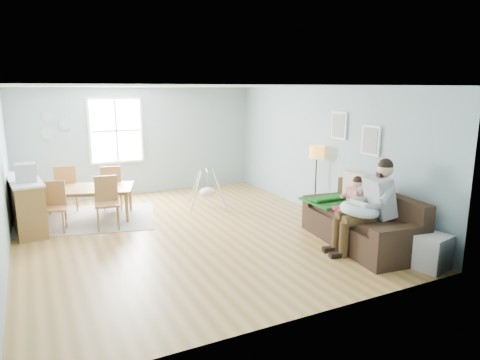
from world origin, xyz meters
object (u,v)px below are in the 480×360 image
chair_nw (66,185)px  chair_sw (54,203)px  chair_se (107,199)px  monitor (26,172)px  sofa (363,225)px  toddler (352,197)px  storage_cube (432,252)px  dining_table (86,204)px  baby_swing (207,191)px  floor_lamp (317,158)px  chair_ne (112,184)px  counter (26,203)px  father (369,203)px

chair_nw → chair_sw: bearing=-104.4°
chair_se → monitor: (-1.35, 0.28, 0.58)m
chair_se → sofa: bearing=-37.3°
toddler → chair_sw: size_ratio=0.95×
storage_cube → toddler: bearing=98.7°
dining_table → chair_se: 0.85m
chair_se → chair_nw: 1.62m
toddler → baby_swing: (-1.50, 3.08, -0.40)m
sofa → chair_nw: 6.25m
floor_lamp → chair_nw: 5.43m
chair_ne → monitor: bearing=-149.3°
sofa → monitor: 6.13m
chair_sw → counter: 0.61m
sofa → chair_nw: chair_nw is taller
sofa → toddler: bearing=104.3°
sofa → storage_cube: sofa is taller
storage_cube → counter: counter is taller
chair_se → monitor: size_ratio=2.83×
floor_lamp → baby_swing: size_ratio=1.39×
father → chair_se: 4.86m
father → storage_cube: 1.19m
chair_sw → counter: bearing=139.9°
chair_sw → chair_ne: bearing=40.0°
chair_ne → storage_cube: bearing=-56.3°
dining_table → baby_swing: size_ratio=1.75×
toddler → chair_se: (-3.76, 2.67, -0.21)m
chair_sw → counter: counter is taller
toddler → chair_ne: toddler is taller
father → chair_ne: bearing=126.3°
dining_table → chair_ne: 0.85m
storage_cube → chair_ne: (-3.67, 5.49, 0.31)m
father → chair_se: father is taller
monitor → chair_ne: bearing=30.7°
monitor → chair_sw: bearing=-8.1°
monitor → counter: bearing=98.1°
sofa → chair_ne: 5.46m
chair_nw → sofa: bearing=-45.0°
chair_se → chair_ne: chair_se is taller
father → chair_se: size_ratio=1.55×
sofa → baby_swing: sofa is taller
dining_table → storage_cube: bearing=-32.3°
toddler → storage_cube: toddler is taller
counter → chair_se: bearing=-23.8°
chair_sw → chair_nw: 1.32m
sofa → toddler: (-0.06, 0.24, 0.46)m
chair_se → monitor: monitor is taller
floor_lamp → baby_swing: bearing=140.0°
storage_cube → floor_lamp: bearing=88.0°
chair_ne → counter: bearing=-159.0°
storage_cube → chair_nw: chair_nw is taller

